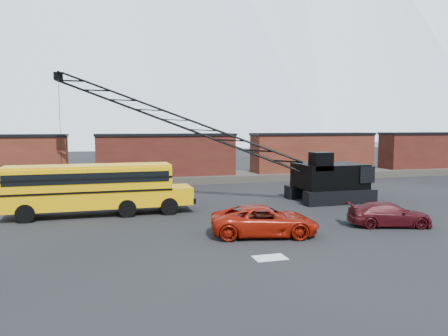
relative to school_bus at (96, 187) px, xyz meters
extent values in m
plane|color=black|center=(6.67, -7.37, -1.79)|extent=(160.00, 160.00, 0.00)
cone|color=white|center=(176.67, 267.63, 82.21)|extent=(260.00, 260.00, 175.00)
cone|color=white|center=(266.67, 277.63, 70.21)|extent=(220.00, 220.00, 150.00)
cone|color=white|center=(46.67, 312.63, 75.01)|extent=(240.00, 240.00, 160.00)
cube|color=white|center=(6.67, 332.63, 10.21)|extent=(800.00, 80.00, 24.00)
cube|color=#49433C|center=(6.67, 14.63, -1.44)|extent=(120.00, 5.00, 0.70)
cube|color=black|center=(-5.13, 14.63, -0.79)|extent=(2.20, 2.40, 0.60)
cube|color=#4C1D15|center=(6.67, 14.63, 0.91)|extent=(13.50, 2.90, 4.00)
cube|color=black|center=(6.67, 14.63, 2.96)|extent=(13.70, 3.10, 0.25)
cube|color=black|center=(2.47, 14.63, -0.79)|extent=(2.20, 2.40, 0.60)
cube|color=black|center=(10.87, 14.63, -0.79)|extent=(2.20, 2.40, 0.60)
cube|color=#431913|center=(22.67, 14.63, 0.91)|extent=(13.50, 2.90, 4.00)
cube|color=black|center=(22.67, 14.63, 2.96)|extent=(13.70, 3.10, 0.25)
cube|color=black|center=(18.47, 14.63, -0.79)|extent=(2.20, 2.40, 0.60)
cube|color=black|center=(26.87, 14.63, -0.79)|extent=(2.20, 2.40, 0.60)
cube|color=#4C1D15|center=(38.67, 14.63, 0.91)|extent=(13.50, 2.90, 4.00)
cube|color=black|center=(38.67, 14.63, 2.96)|extent=(13.70, 3.10, 0.25)
cube|color=black|center=(34.47, 14.63, -0.79)|extent=(2.20, 2.40, 0.60)
cube|color=silver|center=(7.17, -11.37, -1.78)|extent=(1.40, 0.90, 0.02)
cube|color=#E8A304|center=(-0.35, 0.00, 0.01)|extent=(10.00, 2.50, 2.50)
cube|color=#E8A304|center=(5.25, 0.00, -0.69)|extent=(1.60, 2.30, 1.10)
cube|color=#E8A304|center=(-0.35, 0.00, 1.31)|extent=(10.00, 2.30, 0.18)
cube|color=black|center=(-0.35, -1.26, 0.71)|extent=(9.60, 0.05, 0.65)
cube|color=black|center=(-0.35, 1.26, 0.71)|extent=(9.60, 0.05, 0.65)
cube|color=black|center=(6.10, 0.00, -0.99)|extent=(0.15, 2.45, 0.35)
cube|color=black|center=(-5.40, 0.00, -0.99)|extent=(0.15, 2.50, 0.35)
cylinder|color=black|center=(-3.95, -1.15, -1.24)|extent=(1.10, 0.35, 1.10)
cylinder|color=black|center=(-3.95, 1.15, -1.24)|extent=(1.10, 0.35, 1.10)
cylinder|color=black|center=(1.85, -1.15, -1.24)|extent=(1.10, 0.35, 1.10)
cylinder|color=black|center=(1.85, 1.15, -1.24)|extent=(1.10, 0.35, 1.10)
cylinder|color=black|center=(4.45, -1.15, -1.24)|extent=(1.10, 0.35, 1.10)
cylinder|color=black|center=(4.45, 1.15, -1.24)|extent=(1.10, 0.35, 1.10)
imported|color=#9C1507|center=(8.35, -7.72, -1.03)|extent=(5.95, 3.69, 1.53)
imported|color=#3F0B10|center=(15.86, -7.68, -1.13)|extent=(4.93, 3.10, 1.33)
cube|color=black|center=(16.89, -0.79, -1.29)|extent=(5.50, 1.00, 1.00)
cube|color=black|center=(16.89, 2.41, -1.29)|extent=(5.50, 1.00, 1.00)
cube|color=black|center=(16.89, 0.81, 0.11)|extent=(4.80, 3.60, 1.80)
cube|color=black|center=(18.89, 0.81, 0.31)|extent=(1.20, 3.80, 1.20)
cube|color=black|center=(15.49, -0.39, 1.31)|extent=(1.40, 1.20, 1.30)
cube|color=black|center=(15.49, -0.94, 1.31)|extent=(1.20, 0.06, 0.90)
cube|color=black|center=(-2.66, 8.89, 7.74)|extent=(0.70, 0.50, 0.60)
cylinder|color=black|center=(-2.66, 8.89, 2.98)|extent=(0.04, 0.04, 9.24)
cube|color=black|center=(-2.66, 8.89, -1.44)|extent=(0.25, 0.25, 0.50)
camera|label=1|loc=(0.27, -28.29, 3.83)|focal=35.00mm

